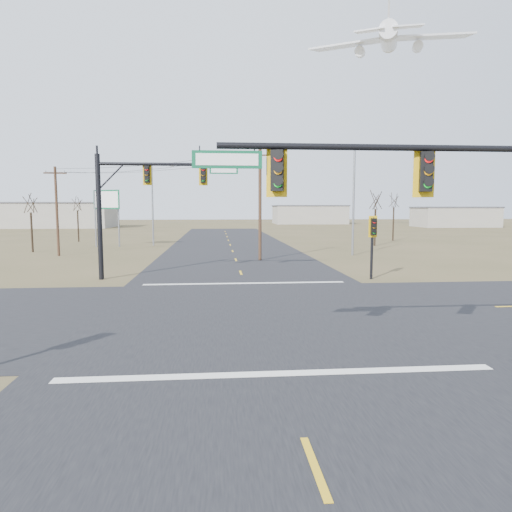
{
  "coord_description": "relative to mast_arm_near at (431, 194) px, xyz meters",
  "views": [
    {
      "loc": [
        -1.68,
        -19.39,
        4.51
      ],
      "look_at": [
        0.1,
        1.0,
        2.35
      ],
      "focal_mm": 32.0,
      "sensor_mm": 36.0,
      "label": 1
    }
  ],
  "objects": [
    {
      "name": "ground",
      "position": [
        -4.08,
        7.5,
        -4.89
      ],
      "size": [
        320.0,
        320.0,
        0.0
      ],
      "primitive_type": "plane",
      "color": "brown",
      "rests_on": "ground"
    },
    {
      "name": "road_ew",
      "position": [
        -4.08,
        7.5,
        -4.88
      ],
      "size": [
        160.0,
        14.0,
        0.02
      ],
      "primitive_type": "cube",
      "color": "black",
      "rests_on": "ground"
    },
    {
      "name": "road_ns",
      "position": [
        -4.08,
        7.5,
        -4.88
      ],
      "size": [
        14.0,
        160.0,
        0.02
      ],
      "primitive_type": "cube",
      "color": "black",
      "rests_on": "ground"
    },
    {
      "name": "stop_bar_near",
      "position": [
        -4.08,
        0.0,
        -4.86
      ],
      "size": [
        12.0,
        0.4,
        0.01
      ],
      "primitive_type": "cube",
      "color": "silver",
      "rests_on": "road_ns"
    },
    {
      "name": "stop_bar_far",
      "position": [
        -4.08,
        15.0,
        -4.86
      ],
      "size": [
        12.0,
        0.4,
        0.01
      ],
      "primitive_type": "cube",
      "color": "silver",
      "rests_on": "road_ns"
    },
    {
      "name": "mast_arm_near",
      "position": [
        0.0,
        0.0,
        0.0
      ],
      "size": [
        10.33,
        0.54,
        6.7
      ],
      "rotation": [
        0.0,
        0.0,
        -0.28
      ],
      "color": "black",
      "rests_on": "ground"
    },
    {
      "name": "mast_arm_far",
      "position": [
        -10.23,
        17.47,
        0.72
      ],
      "size": [
        9.67,
        0.4,
        7.84
      ],
      "rotation": [
        0.0,
        0.0,
        0.0
      ],
      "color": "black",
      "rests_on": "ground"
    },
    {
      "name": "pedestal_signal_ne",
      "position": [
        4.05,
        15.94,
        -1.9
      ],
      "size": [
        0.58,
        0.5,
        4.05
      ],
      "rotation": [
        0.0,
        0.0,
        0.05
      ],
      "color": "black",
      "rests_on": "ground"
    },
    {
      "name": "utility_pole_near",
      "position": [
        -2.02,
        27.04,
        0.06
      ],
      "size": [
        2.18,
        1.04,
        9.53
      ],
      "rotation": [
        0.0,
        0.0,
        -0.41
      ],
      "color": "#432C1C",
      "rests_on": "ground"
    },
    {
      "name": "utility_pole_far",
      "position": [
        -20.6,
        32.38,
        -0.52
      ],
      "size": [
        2.04,
        0.32,
        8.33
      ],
      "rotation": [
        0.0,
        0.0,
        0.1
      ],
      "color": "#432C1C",
      "rests_on": "ground"
    },
    {
      "name": "highway_sign",
      "position": [
        -18.33,
        42.19,
        -0.28
      ],
      "size": [
        3.24,
        1.49,
        6.58
      ],
      "rotation": [
        0.0,
        0.0,
        -0.42
      ],
      "color": "gray",
      "rests_on": "ground"
    },
    {
      "name": "streetlight_a",
      "position": [
        7.01,
        30.59,
        0.96
      ],
      "size": [
        2.9,
        0.3,
        10.42
      ],
      "rotation": [
        0.0,
        0.0,
        -0.07
      ],
      "color": "gray",
      "rests_on": "ground"
    },
    {
      "name": "streetlight_c",
      "position": [
        -13.07,
        43.53,
        0.59
      ],
      "size": [
        2.72,
        0.29,
        9.76
      ],
      "rotation": [
        0.0,
        0.0,
        -0.09
      ],
      "color": "gray",
      "rests_on": "ground"
    },
    {
      "name": "bare_tree_a",
      "position": [
        -24.58,
        36.55,
        0.15
      ],
      "size": [
        3.19,
        3.19,
        6.37
      ],
      "rotation": [
        0.0,
        0.0,
        -0.26
      ],
      "color": "black",
      "rests_on": "ground"
    },
    {
      "name": "bare_tree_b",
      "position": [
        -24.14,
        50.84,
        0.23
      ],
      "size": [
        2.61,
        2.61,
        6.41
      ],
      "rotation": [
        0.0,
        0.0,
        -0.04
      ],
      "color": "black",
      "rests_on": "ground"
    },
    {
      "name": "bare_tree_c",
      "position": [
        13.11,
        41.03,
        0.62
      ],
      "size": [
        3.77,
        3.77,
        7.03
      ],
      "rotation": [
        0.0,
        0.0,
        0.33
      ],
      "color": "black",
      "rests_on": "ground"
    },
    {
      "name": "bare_tree_d",
      "position": [
        18.57,
        49.1,
        0.72
      ],
      "size": [
        3.29,
        3.29,
        6.97
      ],
      "rotation": [
        0.0,
        0.0,
        -0.29
      ],
      "color": "black",
      "rests_on": "ground"
    },
    {
      "name": "warehouse_left",
      "position": [
        -44.08,
        97.5,
        -2.14
      ],
      "size": [
        28.0,
        14.0,
        5.5
      ],
      "primitive_type": "cube",
      "color": "gray",
      "rests_on": "ground"
    },
    {
      "name": "warehouse_mid",
      "position": [
        20.92,
        117.5,
        -2.39
      ],
      "size": [
        20.0,
        12.0,
        5.0
      ],
      "primitive_type": "cube",
      "color": "gray",
      "rests_on": "ground"
    },
    {
      "name": "warehouse_right",
      "position": [
        50.92,
        92.5,
        -2.64
      ],
      "size": [
        18.0,
        10.0,
        4.5
      ],
      "primitive_type": "cube",
      "color": "gray",
      "rests_on": "ground"
    },
    {
      "name": "jet_airliner",
      "position": [
        27.12,
        75.69,
        31.57
      ],
      "size": [
        25.12,
        25.72,
        12.43
      ],
      "rotation": [
        0.0,
        -0.18,
        1.2
      ],
      "color": "white"
    }
  ]
}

